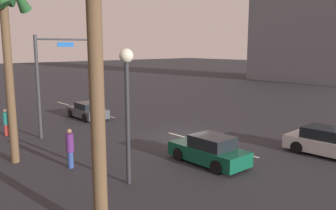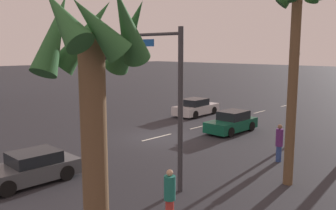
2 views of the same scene
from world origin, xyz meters
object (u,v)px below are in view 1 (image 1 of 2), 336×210
object	(u,v)px
car_1	(209,151)
pedestrian_0	(70,147)
streetlamp	(127,89)
pedestrian_1	(6,122)
car_0	(88,111)
palm_tree_0	(4,22)
traffic_signal	(61,68)
car_2	(329,143)

from	to	relation	value
car_1	pedestrian_0	bearing A→B (deg)	53.77
streetlamp	pedestrian_1	bearing A→B (deg)	6.35
car_0	streetlamp	world-z (taller)	streetlamp
streetlamp	pedestrian_0	distance (m)	4.54
palm_tree_0	pedestrian_0	bearing A→B (deg)	-146.52
traffic_signal	pedestrian_1	size ratio (longest dim) A/B	3.66
car_2	pedestrian_1	world-z (taller)	pedestrian_1
car_1	car_0	bearing A→B (deg)	-3.71
car_2	pedestrian_0	distance (m)	13.01
car_2	pedestrian_0	size ratio (longest dim) A/B	2.36
car_0	streetlamp	distance (m)	14.39
traffic_signal	pedestrian_1	xyz separation A→B (m)	(2.02, 2.89, -3.33)
car_1	pedestrian_1	distance (m)	13.31
car_1	streetlamp	world-z (taller)	streetlamp
car_0	palm_tree_0	xyz separation A→B (m)	(-7.11, 7.84, 6.07)
car_1	palm_tree_0	bearing A→B (deg)	47.32
streetlamp	palm_tree_0	distance (m)	7.02
car_0	traffic_signal	world-z (taller)	traffic_signal
palm_tree_0	car_1	bearing A→B (deg)	-132.68
traffic_signal	streetlamp	world-z (taller)	traffic_signal
car_0	palm_tree_0	bearing A→B (deg)	132.19
pedestrian_0	car_0	bearing A→B (deg)	-32.46
traffic_signal	palm_tree_0	size ratio (longest dim) A/B	0.70
traffic_signal	pedestrian_0	bearing A→B (deg)	157.67
streetlamp	traffic_signal	bearing A→B (deg)	-9.58
car_1	streetlamp	bearing A→B (deg)	83.12
streetlamp	pedestrian_1	world-z (taller)	streetlamp
traffic_signal	car_2	bearing A→B (deg)	-147.65
car_0	pedestrian_1	xyz separation A→B (m)	(-1.46, 6.50, 0.30)
traffic_signal	pedestrian_1	world-z (taller)	traffic_signal
car_0	car_2	distance (m)	17.39
car_2	traffic_signal	distance (m)	16.08
pedestrian_0	palm_tree_0	xyz separation A→B (m)	(2.56, 1.69, 5.68)
traffic_signal	pedestrian_0	distance (m)	7.44
pedestrian_0	traffic_signal	bearing A→B (deg)	-22.33
car_1	palm_tree_0	distance (m)	11.22
car_1	traffic_signal	world-z (taller)	traffic_signal
pedestrian_0	pedestrian_1	distance (m)	8.21
pedestrian_0	palm_tree_0	bearing A→B (deg)	33.48
car_1	pedestrian_0	distance (m)	6.54
streetlamp	palm_tree_0	bearing A→B (deg)	24.00
car_2	traffic_signal	size ratio (longest dim) A/B	0.70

